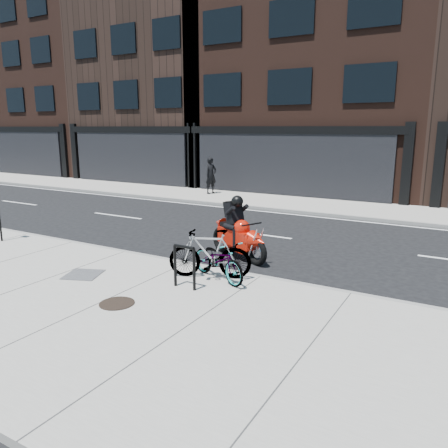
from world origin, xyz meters
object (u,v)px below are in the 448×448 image
Objects in this scene: bicycle_front at (218,260)px; utility_grate at (83,274)px; manhole_cover at (117,303)px; bicycle_rear at (210,254)px; pedestrian at (211,176)px; bike_rack at (184,263)px; motorcycle at (240,234)px.

utility_grate is (-2.79, -1.27, -0.44)m from bicycle_front.
bicycle_front is 2.25× the size of utility_grate.
bicycle_front is 2.56× the size of manhole_cover.
bicycle_rear is 12.54m from pedestrian.
bicycle_rear is 2.31m from manhole_cover.
pedestrian is at bearing 108.32° from utility_grate.
bicycle_front is 0.94× the size of pedestrian.
bike_rack reaches higher than utility_grate.
bike_rack is 1.56m from manhole_cover.
utility_grate is (-1.82, 0.85, 0.00)m from manhole_cover.
bicycle_front is 0.93× the size of bicycle_rear.
bicycle_rear is at bearing -130.88° from pedestrian.
motorcycle reaches higher than utility_grate.
bicycle_front is at bearing -51.25° from motorcycle.
manhole_cover is at bearing -115.59° from bike_rack.
pedestrian is at bearing 54.93° from bicycle_front.
bicycle_front is 2.37m from manhole_cover.
pedestrian is at bearing 114.28° from manhole_cover.
manhole_cover and utility_grate have the same top height.
pedestrian reaches higher than manhole_cover.
pedestrian reaches higher than bicycle_front.
manhole_cover is at bearing -137.98° from pedestrian.
motorcycle is at bearing 83.36° from manhole_cover.
pedestrian reaches higher than bike_rack.
utility_grate is (3.96, -11.97, -0.89)m from pedestrian.
motorcycle reaches higher than bicycle_rear.
utility_grate is at bearing -169.24° from bike_rack.
bicycle_front is at bearing 67.87° from bicycle_rear.
bicycle_front is at bearing -130.02° from pedestrian.
pedestrian reaches higher than motorcycle.
manhole_cover is (-0.47, -4.08, -0.54)m from motorcycle.
utility_grate is (-2.57, -1.27, -0.54)m from bicycle_rear.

